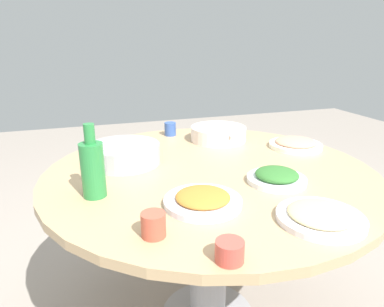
{
  "coord_description": "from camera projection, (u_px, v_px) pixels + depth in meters",
  "views": [
    {
      "loc": [
        1.19,
        -0.46,
        1.24
      ],
      "look_at": [
        -0.13,
        -0.03,
        0.77
      ],
      "focal_mm": 32.24,
      "sensor_mm": 36.0,
      "label": 1
    }
  ],
  "objects": [
    {
      "name": "dish_greens",
      "position": [
        277.0,
        177.0,
        1.23
      ],
      "size": [
        0.21,
        0.21,
        0.05
      ],
      "color": "white",
      "rests_on": "round_dining_table"
    },
    {
      "name": "dish_noodles",
      "position": [
        321.0,
        216.0,
        0.97
      ],
      "size": [
        0.25,
        0.25,
        0.04
      ],
      "color": "white",
      "rests_on": "round_dining_table"
    },
    {
      "name": "green_bottle",
      "position": [
        93.0,
        168.0,
        1.1
      ],
      "size": [
        0.08,
        0.08,
        0.24
      ],
      "color": "#2A823D",
      "rests_on": "round_dining_table"
    },
    {
      "name": "rice_bowl",
      "position": [
        124.0,
        153.0,
        1.41
      ],
      "size": [
        0.29,
        0.29,
        0.09
      ],
      "color": "#B2B5BA",
      "rests_on": "round_dining_table"
    },
    {
      "name": "tea_cup_side",
      "position": [
        153.0,
        225.0,
        0.89
      ],
      "size": [
        0.06,
        0.06,
        0.07
      ],
      "primitive_type": "cylinder",
      "color": "#C0503B",
      "rests_on": "round_dining_table"
    },
    {
      "name": "dish_tofu_braise",
      "position": [
        203.0,
        200.0,
        1.06
      ],
      "size": [
        0.24,
        0.24,
        0.04
      ],
      "color": "silver",
      "rests_on": "round_dining_table"
    },
    {
      "name": "soup_bowl",
      "position": [
        218.0,
        134.0,
        1.73
      ],
      "size": [
        0.3,
        0.27,
        0.07
      ],
      "color": "white",
      "rests_on": "round_dining_table"
    },
    {
      "name": "tea_cup_near",
      "position": [
        230.0,
        251.0,
        0.79
      ],
      "size": [
        0.07,
        0.07,
        0.05
      ],
      "primitive_type": "cylinder",
      "color": "#CB4A3E",
      "rests_on": "round_dining_table"
    },
    {
      "name": "tea_cup_far",
      "position": [
        170.0,
        129.0,
        1.82
      ],
      "size": [
        0.06,
        0.06,
        0.07
      ],
      "primitive_type": "cylinder",
      "color": "#32529E",
      "rests_on": "round_dining_table"
    },
    {
      "name": "round_dining_table",
      "position": [
        210.0,
        203.0,
        1.41
      ],
      "size": [
        1.29,
        1.29,
        0.75
      ],
      "color": "#99999E",
      "rests_on": "ground"
    },
    {
      "name": "dish_shrimp",
      "position": [
        296.0,
        144.0,
        1.62
      ],
      "size": [
        0.24,
        0.24,
        0.04
      ],
      "color": "white",
      "rests_on": "round_dining_table"
    }
  ]
}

